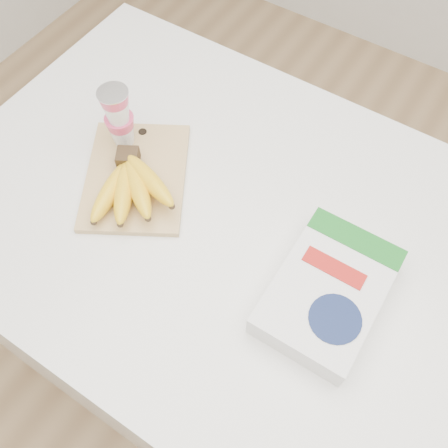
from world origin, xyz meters
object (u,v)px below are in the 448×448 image
table (235,310)px  yogurt_stack (118,116)px  cereal_box (328,291)px  cutting_board (136,176)px  bananas (130,185)px

table → yogurt_stack: (-0.34, 0.03, 0.61)m
cereal_box → cutting_board: bearing=175.9°
cutting_board → bananas: (0.03, -0.04, 0.04)m
cereal_box → bananas: bearing=-178.9°
yogurt_stack → cereal_box: size_ratio=0.55×
bananas → table: bearing=16.8°
bananas → yogurt_stack: yogurt_stack is taller
table → bananas: bearing=-163.2°
table → bananas: size_ratio=6.45×
cutting_board → yogurt_stack: (-0.08, 0.06, 0.09)m
table → cereal_box: bearing=-13.2°
table → cereal_box: size_ratio=4.73×
cutting_board → cereal_box: size_ratio=1.04×
table → cutting_board: bearing=-174.2°
table → yogurt_stack: 0.70m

